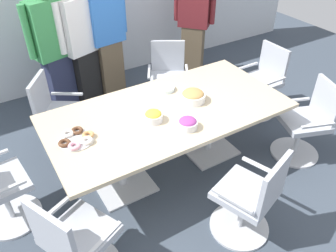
# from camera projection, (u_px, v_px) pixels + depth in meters

# --- Properties ---
(ground_plane) EXTENTS (10.00, 10.00, 0.01)m
(ground_plane) POSITION_uv_depth(u_px,v_px,m) (168.00, 166.00, 3.80)
(ground_plane) COLOR #3D4754
(conference_table) EXTENTS (2.40, 1.20, 0.75)m
(conference_table) POSITION_uv_depth(u_px,v_px,m) (168.00, 120.00, 3.42)
(conference_table) COLOR #CCB793
(conference_table) RESTS_ON ground
(office_chair_1) EXTENTS (0.72, 0.72, 0.91)m
(office_chair_1) POSITION_uv_depth(u_px,v_px,m) (76.00, 244.00, 2.52)
(office_chair_1) COLOR silver
(office_chair_1) RESTS_ON ground
(office_chair_2) EXTENTS (0.69, 0.69, 0.91)m
(office_chair_2) POSITION_uv_depth(u_px,v_px,m) (250.00, 200.00, 2.86)
(office_chair_2) COLOR silver
(office_chair_2) RESTS_ON ground
(office_chair_3) EXTENTS (0.69, 0.69, 0.91)m
(office_chair_3) POSITION_uv_depth(u_px,v_px,m) (306.00, 125.00, 3.73)
(office_chair_3) COLOR silver
(office_chair_3) RESTS_ON ground
(office_chair_4) EXTENTS (0.55, 0.55, 0.91)m
(office_chair_4) POSITION_uv_depth(u_px,v_px,m) (261.00, 84.00, 4.45)
(office_chair_4) COLOR silver
(office_chair_4) RESTS_ON ground
(office_chair_5) EXTENTS (0.74, 0.74, 0.91)m
(office_chair_5) POSITION_uv_depth(u_px,v_px,m) (168.00, 81.00, 4.52)
(office_chair_5) COLOR silver
(office_chair_5) RESTS_ON ground
(office_chair_6) EXTENTS (0.75, 0.75, 0.91)m
(office_chair_6) POSITION_uv_depth(u_px,v_px,m) (59.00, 118.00, 3.83)
(office_chair_6) COLOR silver
(office_chair_6) RESTS_ON ground
(person_standing_0) EXTENTS (0.61, 0.33, 1.80)m
(person_standing_0) POSITION_uv_depth(u_px,v_px,m) (54.00, 50.00, 4.04)
(person_standing_0) COLOR #232842
(person_standing_0) RESTS_ON ground
(person_standing_1) EXTENTS (0.60, 0.35, 1.77)m
(person_standing_1) POSITION_uv_depth(u_px,v_px,m) (82.00, 45.00, 4.19)
(person_standing_1) COLOR black
(person_standing_1) RESTS_ON ground
(person_standing_2) EXTENTS (0.62, 0.28, 1.87)m
(person_standing_2) POSITION_uv_depth(u_px,v_px,m) (107.00, 35.00, 4.31)
(person_standing_2) COLOR brown
(person_standing_2) RESTS_ON ground
(person_standing_3) EXTENTS (0.46, 0.51, 1.72)m
(person_standing_3) POSITION_uv_depth(u_px,v_px,m) (194.00, 21.00, 4.97)
(person_standing_3) COLOR brown
(person_standing_3) RESTS_ON ground
(snack_bowl_chips_yellow) EXTENTS (0.18, 0.18, 0.11)m
(snack_bowl_chips_yellow) POSITION_uv_depth(u_px,v_px,m) (153.00, 116.00, 3.17)
(snack_bowl_chips_yellow) COLOR white
(snack_bowl_chips_yellow) RESTS_ON conference_table
(snack_bowl_cookies) EXTENTS (0.26, 0.26, 0.12)m
(snack_bowl_cookies) POSITION_uv_depth(u_px,v_px,m) (193.00, 96.00, 3.45)
(snack_bowl_cookies) COLOR white
(snack_bowl_cookies) RESTS_ON conference_table
(snack_bowl_candy_mix) EXTENTS (0.18, 0.18, 0.10)m
(snack_bowl_candy_mix) POSITION_uv_depth(u_px,v_px,m) (188.00, 123.00, 3.08)
(snack_bowl_candy_mix) COLOR white
(snack_bowl_candy_mix) RESTS_ON conference_table
(donut_platter) EXTENTS (0.32, 0.31, 0.04)m
(donut_platter) POSITION_uv_depth(u_px,v_px,m) (76.00, 139.00, 2.95)
(donut_platter) COLOR white
(donut_platter) RESTS_ON conference_table
(plate_stack) EXTENTS (0.19, 0.19, 0.04)m
(plate_stack) POSITION_uv_depth(u_px,v_px,m) (166.00, 88.00, 3.64)
(plate_stack) COLOR white
(plate_stack) RESTS_ON conference_table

